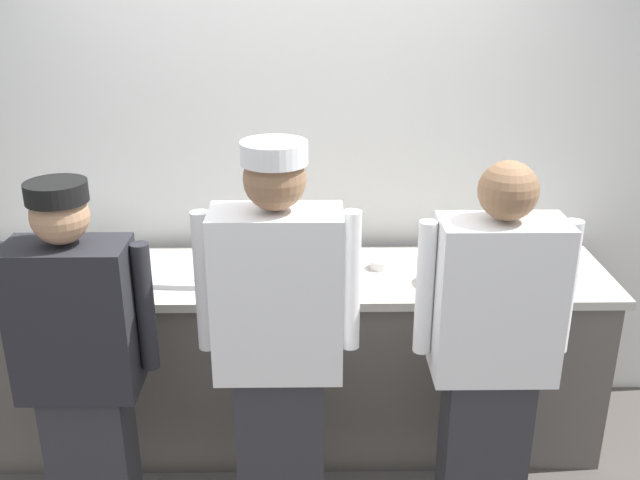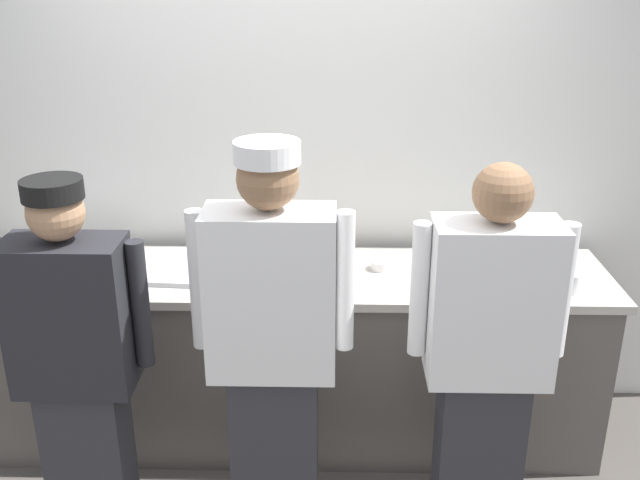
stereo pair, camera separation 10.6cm
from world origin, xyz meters
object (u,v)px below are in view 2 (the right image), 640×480
plate_stack_rear (443,280)px  ramekin_green_sauce (297,264)px  chef_center (272,346)px  squeeze_bottle_primary (325,255)px  deli_cup (569,283)px  plate_stack_front (538,270)px  chef_far_right (487,359)px  ramekin_orange_sauce (381,265)px  chef_near_left (77,365)px  mixing_bowl_steel (95,257)px  sheet_tray (196,271)px

plate_stack_rear → ramekin_green_sauce: (-0.68, 0.19, -0.01)m
chef_center → squeeze_bottle_primary: 0.74m
chef_center → deli_cup: size_ratio=19.21×
plate_stack_front → squeeze_bottle_primary: size_ratio=1.15×
chef_far_right → ramekin_green_sauce: bearing=135.4°
chef_far_right → plate_stack_rear: size_ratio=7.71×
plate_stack_front → squeeze_bottle_primary: (-1.00, -0.01, 0.07)m
plate_stack_front → deli_cup: deli_cup is taller
squeeze_bottle_primary → ramekin_orange_sauce: size_ratio=2.06×
chef_near_left → deli_cup: bearing=15.3°
plate_stack_rear → mixing_bowl_steel: 1.66m
chef_near_left → chef_center: bearing=1.8°
chef_far_right → deli_cup: chef_far_right is taller
ramekin_green_sauce → chef_center: bearing=-93.9°
ramekin_orange_sauce → deli_cup: deli_cup is taller
chef_center → sheet_tray: chef_center is taller
squeeze_bottle_primary → ramekin_green_sauce: bearing=153.5°
plate_stack_front → mixing_bowl_steel: bearing=178.8°
chef_center → plate_stack_front: 1.39m
plate_stack_front → sheet_tray: 1.62m
plate_stack_front → deli_cup: size_ratio=2.59×
squeeze_bottle_primary → deli_cup: squeeze_bottle_primary is taller
chef_center → plate_stack_rear: chef_center is taller
chef_near_left → plate_stack_rear: 1.61m
mixing_bowl_steel → deli_cup: size_ratio=4.34×
plate_stack_front → deli_cup: 0.21m
ramekin_orange_sauce → ramekin_green_sauce: 0.40m
chef_center → chef_far_right: size_ratio=1.05×
deli_cup → chef_far_right: bearing=-131.6°
mixing_bowl_steel → sheet_tray: (0.50, -0.06, -0.04)m
chef_near_left → sheet_tray: size_ratio=3.93×
chef_center → plate_stack_rear: size_ratio=8.06×
chef_far_right → ramekin_orange_sauce: size_ratio=16.87×
squeeze_bottle_primary → chef_near_left: bearing=-142.4°
chef_center → squeeze_bottle_primary: chef_center is taller
chef_center → sheet_tray: size_ratio=4.26×
plate_stack_rear → deli_cup: 0.56m
mixing_bowl_steel → sheet_tray: size_ratio=0.96×
chef_near_left → squeeze_bottle_primary: 1.21m
sheet_tray → deli_cup: (1.71, -0.17, 0.03)m
chef_near_left → chef_far_right: (1.58, 0.04, 0.02)m
squeeze_bottle_primary → ramekin_orange_sauce: (0.27, 0.06, -0.07)m
mixing_bowl_steel → ramekin_orange_sauce: 1.38m
plate_stack_rear → sheet_tray: (-1.15, 0.12, -0.02)m
plate_stack_front → plate_stack_rear: bearing=-164.3°
chef_near_left → chef_far_right: size_ratio=0.96×
ramekin_orange_sauce → deli_cup: 0.86m
sheet_tray → ramekin_green_sauce: ramekin_green_sauce is taller
plate_stack_rear → plate_stack_front: bearing=15.7°
chef_center → mixing_bowl_steel: chef_center is taller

